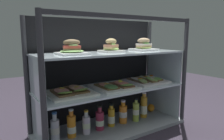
{
  "coord_description": "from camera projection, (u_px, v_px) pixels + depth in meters",
  "views": [
    {
      "loc": [
        -0.93,
        -1.43,
        0.8
      ],
      "look_at": [
        0.0,
        0.0,
        0.52
      ],
      "focal_mm": 33.19,
      "sensor_mm": 36.0,
      "label": 1
    }
  ],
  "objects": [
    {
      "name": "ground_plane",
      "position": [
        112.0,
        130.0,
        1.82
      ],
      "size": [
        6.0,
        6.0,
        0.02
      ],
      "primitive_type": "cube",
      "color": "#312A36",
      "rests_on": "ground"
    },
    {
      "name": "case_base_deck",
      "position": [
        112.0,
        127.0,
        1.81
      ],
      "size": [
        1.3,
        0.51,
        0.03
      ],
      "primitive_type": "cube",
      "color": "#9BA2AA",
      "rests_on": "ground"
    },
    {
      "name": "case_frame",
      "position": [
        104.0,
        69.0,
        1.85
      ],
      "size": [
        1.3,
        0.51,
        0.96
      ],
      "color": "#333338",
      "rests_on": "ground"
    },
    {
      "name": "riser_lower_tier",
      "position": [
        112.0,
        108.0,
        1.79
      ],
      "size": [
        1.23,
        0.43,
        0.33
      ],
      "color": "silver",
      "rests_on": "case_base_deck"
    },
    {
      "name": "shelf_lower_glass",
      "position": [
        112.0,
        88.0,
        1.76
      ],
      "size": [
        1.25,
        0.45,
        0.01
      ],
      "primitive_type": "cube",
      "color": "silver",
      "rests_on": "riser_lower_tier"
    },
    {
      "name": "riser_upper_tier",
      "position": [
        112.0,
        71.0,
        1.73
      ],
      "size": [
        1.23,
        0.43,
        0.28
      ],
      "color": "silver",
      "rests_on": "shelf_lower_glass"
    },
    {
      "name": "shelf_upper_glass",
      "position": [
        112.0,
        53.0,
        1.71
      ],
      "size": [
        1.25,
        0.45,
        0.01
      ],
      "primitive_type": "cube",
      "color": "silver",
      "rests_on": "riser_upper_tier"
    },
    {
      "name": "plated_roll_sandwich_near_left_corner",
      "position": [
        72.0,
        49.0,
        1.48
      ],
      "size": [
        0.2,
        0.2,
        0.11
      ],
      "color": "white",
      "rests_on": "shelf_upper_glass"
    },
    {
      "name": "plated_roll_sandwich_center",
      "position": [
        111.0,
        47.0,
        1.71
      ],
      "size": [
        0.17,
        0.17,
        0.11
      ],
      "color": "white",
      "rests_on": "shelf_upper_glass"
    },
    {
      "name": "plated_roll_sandwich_far_right",
      "position": [
        144.0,
        46.0,
        1.92
      ],
      "size": [
        0.21,
        0.21,
        0.12
      ],
      "color": "white",
      "rests_on": "shelf_upper_glass"
    },
    {
      "name": "open_sandwich_tray_right_of_center",
      "position": [
        70.0,
        91.0,
        1.56
      ],
      "size": [
        0.34,
        0.33,
        0.06
      ],
      "color": "white",
      "rests_on": "shelf_lower_glass"
    },
    {
      "name": "open_sandwich_tray_near_left_corner",
      "position": [
        115.0,
        86.0,
        1.73
      ],
      "size": [
        0.34,
        0.33,
        0.06
      ],
      "color": "white",
      "rests_on": "shelf_lower_glass"
    },
    {
      "name": "open_sandwich_tray_left_of_center",
      "position": [
        146.0,
        80.0,
        1.96
      ],
      "size": [
        0.34,
        0.33,
        0.06
      ],
      "color": "white",
      "rests_on": "shelf_lower_glass"
    },
    {
      "name": "juice_bottle_tucked_behind",
      "position": [
        55.0,
        130.0,
        1.52
      ],
      "size": [
        0.06,
        0.06,
        0.23
      ],
      "color": "white",
      "rests_on": "case_base_deck"
    },
    {
      "name": "juice_bottle_back_left",
      "position": [
        72.0,
        126.0,
        1.59
      ],
      "size": [
        0.07,
        0.07,
        0.22
      ],
      "color": "orange",
      "rests_on": "case_base_deck"
    },
    {
      "name": "juice_bottle_front_second",
      "position": [
        86.0,
        124.0,
        1.65
      ],
      "size": [
        0.06,
        0.06,
        0.19
      ],
      "color": "white",
      "rests_on": "case_base_deck"
    },
    {
      "name": "juice_bottle_back_center",
      "position": [
        100.0,
        120.0,
        1.72
      ],
      "size": [
        0.07,
        0.07,
        0.21
      ],
      "color": "#9E2946",
      "rests_on": "case_base_deck"
    },
    {
      "name": "juice_bottle_back_right",
      "position": [
        111.0,
        117.0,
        1.8
      ],
      "size": [
        0.06,
        0.06,
        0.2
      ],
      "color": "gold",
      "rests_on": "case_base_deck"
    },
    {
      "name": "juice_bottle_near_post",
      "position": [
        123.0,
        114.0,
        1.86
      ],
      "size": [
        0.07,
        0.07,
        0.21
      ],
      "color": "orange",
      "rests_on": "case_base_deck"
    },
    {
      "name": "juice_bottle_front_middle",
      "position": [
        136.0,
        111.0,
        1.9
      ],
      "size": [
        0.06,
        0.06,
        0.21
      ],
      "color": "#B2CC4E",
      "rests_on": "case_base_deck"
    },
    {
      "name": "juice_bottle_front_fourth",
      "position": [
        144.0,
        107.0,
        1.99
      ],
      "size": [
        0.06,
        0.06,
        0.24
      ],
      "color": "gold",
      "rests_on": "case_base_deck"
    },
    {
      "name": "orange_fruit_beside_bottles",
      "position": [
        151.0,
        108.0,
        2.15
      ],
      "size": [
        0.08,
        0.08,
        0.08
      ],
      "primitive_type": "sphere",
      "color": "orange",
      "rests_on": "case_base_deck"
    }
  ]
}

